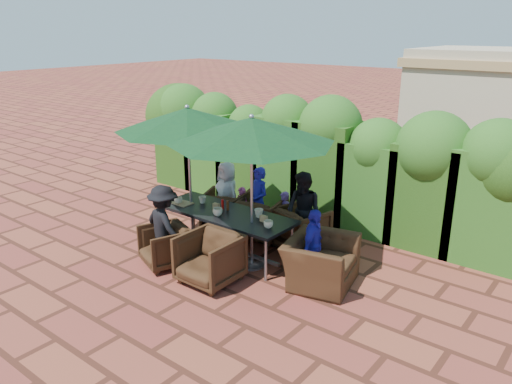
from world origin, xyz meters
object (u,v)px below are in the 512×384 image
Objects in this scene: dining_table at (225,216)px; chair_end_right at (321,254)px; chair_far_mid at (260,216)px; umbrella_right at (252,131)px; chair_far_left at (226,208)px; chair_near_right at (209,257)px; chair_near_left at (165,244)px; umbrella_left at (187,120)px; chair_far_right at (301,226)px.

chair_end_right reaches higher than dining_table.
chair_end_right reaches higher than chair_far_mid.
umbrella_right is 3.14× the size of chair_far_left.
chair_near_right is 0.77× the size of chair_end_right.
chair_end_right is (2.54, -0.74, 0.07)m from chair_far_left.
chair_far_mid is (0.03, 0.90, -0.25)m from dining_table.
umbrella_right is 2.32m from chair_near_left.
dining_table is 0.99× the size of umbrella_left.
umbrella_left reaches higher than chair_near_left.
chair_far_mid is 1.95m from chair_end_right.
chair_near_right is (0.46, -1.80, -0.00)m from chair_far_mid.
chair_near_left is at bearing 75.04° from chair_far_left.
umbrella_left is at bearing 79.43° from chair_end_right.
chair_far_mid reaches higher than dining_table.
chair_far_right is at bearing 33.29° from chair_end_right.
chair_near_left is at bearing 68.38° from chair_far_right.
dining_table is at bearing 0.53° from umbrella_left.
umbrella_right is 3.02× the size of chair_far_mid.
chair_far_mid is at bearing 19.83° from chair_far_right.
chair_far_mid reaches higher than chair_near_left.
umbrella_right reaches higher than chair_near_left.
chair_far_mid is at bearing 95.04° from chair_near_left.
chair_far_left is at bearing 131.22° from dining_table.
umbrella_right is at bearing 90.97° from chair_far_right.
chair_end_right is at bearing 8.35° from umbrella_right.
dining_table is at bearing 76.07° from chair_far_mid.
chair_far_left is at bearing 124.45° from chair_near_right.
umbrella_left is 2.17m from chair_far_mid.
chair_end_right reaches higher than chair_far_left.
dining_table is 0.96× the size of umbrella_right.
chair_end_right reaches higher than chair_near_right.
dining_table is 3.02× the size of chair_far_right.
chair_end_right is (2.60, 0.10, -1.74)m from umbrella_left.
chair_far_left is 1.78m from chair_near_left.
chair_near_right is at bearing 114.32° from chair_end_right.
chair_far_mid is 1.01× the size of chair_near_right.
dining_table is 1.09m from chair_near_left.
chair_far_right is 1.12× the size of chair_near_left.
umbrella_right is at bearing 85.46° from chair_end_right.
chair_far_mid is at bearing 52.78° from chair_end_right.
chair_far_left is at bearing 19.04° from chair_far_right.
chair_near_right is at bearing 21.77° from chair_near_left.
chair_near_right is at bearing -35.07° from umbrella_left.
chair_far_mid is 0.78× the size of chair_end_right.
chair_far_left is 2.64m from chair_end_right.
umbrella_left reaches higher than chair_far_right.
chair_near_right is (0.48, -0.90, -0.26)m from dining_table.
chair_far_right is 1.29m from chair_end_right.
umbrella_left is 3.41× the size of chair_near_left.
umbrella_left reaches higher than chair_far_left.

